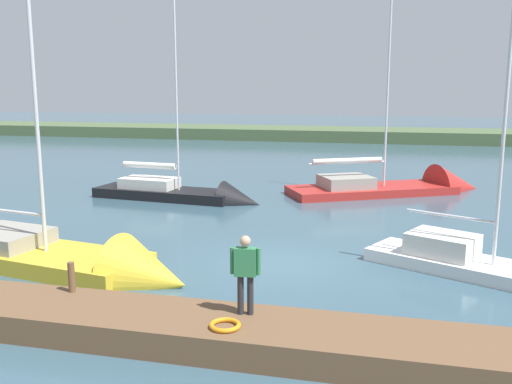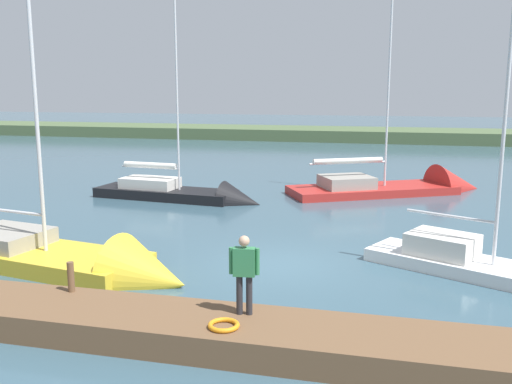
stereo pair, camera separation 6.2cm
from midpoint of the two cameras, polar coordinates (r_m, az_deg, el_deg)
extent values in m
plane|color=#385666|center=(17.83, 2.45, -7.36)|extent=(200.00, 200.00, 0.00)
cube|color=#4C603D|center=(61.46, 10.56, 5.22)|extent=(180.00, 8.00, 2.40)
cube|color=brown|center=(12.35, -3.03, -14.17)|extent=(27.51, 2.02, 0.63)
cylinder|color=brown|center=(14.34, -18.40, -8.22)|extent=(0.16, 0.16, 0.74)
torus|color=orange|center=(11.84, -3.33, -13.39)|extent=(0.66, 0.66, 0.10)
cube|color=#B22823|center=(30.07, 11.61, -0.16)|extent=(9.04, 6.64, 0.80)
cone|color=#B22823|center=(32.61, 19.64, 0.27)|extent=(3.62, 3.73, 2.86)
cube|color=gray|center=(29.34, 9.08, 1.05)|extent=(3.22, 3.08, 0.60)
cylinder|color=silver|center=(29.89, 13.24, 10.99)|extent=(0.11, 0.11, 10.90)
cylinder|color=silver|center=(29.22, 9.24, 2.95)|extent=(3.76, 2.07, 0.09)
cylinder|color=silver|center=(29.20, 9.24, 3.19)|extent=(3.46, 2.02, 0.26)
cube|color=gold|center=(19.41, -22.59, -6.38)|extent=(8.66, 3.88, 0.82)
cone|color=gold|center=(16.39, -10.71, -8.80)|extent=(2.62, 2.82, 2.47)
cube|color=gray|center=(19.77, -24.24, -4.25)|extent=(2.81, 2.47, 0.48)
cylinder|color=silver|center=(18.00, -21.59, 7.76)|extent=(0.12, 0.12, 8.65)
cube|color=black|center=(28.65, -9.32, -0.61)|extent=(7.38, 2.82, 0.94)
cone|color=black|center=(26.94, -1.60, -1.18)|extent=(2.09, 2.28, 2.09)
cube|color=silver|center=(28.95, -10.86, 0.92)|extent=(2.94, 1.86, 0.52)
cylinder|color=silver|center=(27.75, -8.19, 10.12)|extent=(0.10, 0.10, 9.69)
cylinder|color=silver|center=(28.81, -10.86, 2.46)|extent=(3.24, 0.41, 0.08)
cylinder|color=silver|center=(28.79, -10.86, 2.70)|extent=(2.94, 0.59, 0.29)
cube|color=white|center=(18.19, 20.63, -7.63)|extent=(6.22, 4.34, 0.76)
cube|color=silver|center=(18.26, 18.35, -5.08)|extent=(2.41, 2.19, 0.67)
cylinder|color=silver|center=(17.20, 23.77, 4.78)|extent=(0.11, 0.11, 7.24)
cylinder|color=silver|center=(17.98, 19.04, -2.31)|extent=(2.49, 1.29, 0.09)
cylinder|color=#28282D|center=(12.31, -0.73, -10.46)|extent=(0.14, 0.14, 0.88)
cylinder|color=#28282D|center=(12.33, -1.73, -10.41)|extent=(0.14, 0.14, 0.88)
cube|color=#337F4C|center=(12.07, -1.24, -7.12)|extent=(0.50, 0.28, 0.62)
sphere|color=tan|center=(11.94, -1.25, -5.02)|extent=(0.24, 0.24, 0.24)
cylinder|color=#337F4C|center=(12.04, 0.12, -7.10)|extent=(0.09, 0.09, 0.59)
cylinder|color=#337F4C|center=(12.11, -2.60, -7.00)|extent=(0.09, 0.09, 0.59)
camera|label=1|loc=(0.03, -90.09, -0.02)|focal=39.28mm
camera|label=2|loc=(0.03, 89.91, 0.02)|focal=39.28mm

